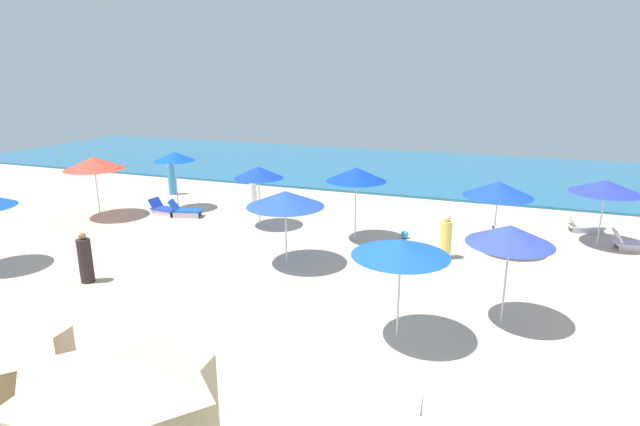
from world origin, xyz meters
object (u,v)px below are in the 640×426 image
umbrella_0 (401,248)px  beachgoer_0 (172,179)px  umbrella_1 (285,199)px  umbrella_3 (356,174)px  umbrella_8 (498,189)px  umbrella_5 (94,163)px  beachgoer_3 (85,260)px  umbrella_9 (510,235)px  beach_ball_0 (405,234)px  beachgoer_1 (253,192)px  lounge_chair_4_1 (164,209)px  lounge_chair_2_1 (583,226)px  umbrella_4 (174,156)px  umbrella_7 (258,172)px  umbrella_2 (606,187)px  lounge_chair_8_0 (508,240)px  lounge_chair_4_0 (185,210)px  lounge_chair_2_0 (629,243)px  beachgoer_4 (446,239)px

umbrella_0 → beachgoer_0: size_ratio=1.42×
umbrella_1 → umbrella_3: bearing=65.5°
umbrella_1 → umbrella_8: 7.19m
umbrella_5 → beachgoer_3: 7.61m
umbrella_9 → beachgoer_0: umbrella_9 is taller
umbrella_1 → beach_ball_0: bearing=51.4°
umbrella_5 → beachgoer_3: bearing=-49.9°
umbrella_5 → beachgoer_1: size_ratio=1.52×
umbrella_3 → lounge_chair_4_1: umbrella_3 is taller
umbrella_0 → beachgoer_3: umbrella_0 is taller
umbrella_8 → beachgoer_1: size_ratio=1.46×
umbrella_3 → umbrella_5: 11.23m
umbrella_0 → lounge_chair_2_1: size_ratio=1.66×
beachgoer_3 → beach_ball_0: bearing=52.2°
umbrella_4 → umbrella_7: 4.81m
lounge_chair_2_1 → lounge_chair_4_1: lounge_chair_4_1 is taller
umbrella_1 → beachgoer_3: size_ratio=1.62×
umbrella_0 → beachgoer_0: umbrella_0 is taller
umbrella_2 → umbrella_9: bearing=-113.3°
lounge_chair_2_1 → umbrella_5: umbrella_5 is taller
lounge_chair_4_1 → umbrella_7: 5.11m
lounge_chair_2_1 → umbrella_2: bearing=178.1°
beachgoer_1 → lounge_chair_8_0: bearing=-50.0°
beachgoer_0 → beach_ball_0: bearing=67.3°
lounge_chair_4_0 → beachgoer_3: bearing=175.5°
umbrella_0 → umbrella_4: umbrella_4 is taller
umbrella_3 → lounge_chair_4_1: bearing=177.0°
lounge_chair_2_1 → umbrella_8: umbrella_8 is taller
umbrella_0 → umbrella_1: size_ratio=0.99×
umbrella_0 → umbrella_4: (-11.72, 8.08, 0.14)m
umbrella_0 → umbrella_9: umbrella_9 is taller
lounge_chair_2_1 → lounge_chair_8_0: size_ratio=1.19×
umbrella_0 → lounge_chair_4_0: size_ratio=1.68×
umbrella_1 → lounge_chair_8_0: umbrella_1 is taller
lounge_chair_2_0 → beachgoer_3: beachgoer_3 is taller
umbrella_0 → umbrella_1: umbrella_0 is taller
umbrella_3 → umbrella_8: 4.88m
beachgoer_4 → beach_ball_0: bearing=-44.7°
lounge_chair_4_0 → umbrella_8: size_ratio=0.59×
umbrella_4 → umbrella_8: size_ratio=1.05×
umbrella_1 → lounge_chair_2_1: 12.01m
lounge_chair_8_0 → beachgoer_3: bearing=117.9°
umbrella_4 → lounge_chair_4_0: (1.03, -0.98, -2.13)m
beachgoer_3 → lounge_chair_2_0: bearing=39.3°
lounge_chair_4_1 → umbrella_2: bearing=-75.6°
umbrella_2 → umbrella_9: (-3.17, -7.37, 0.16)m
umbrella_0 → umbrella_7: bearing=135.2°
lounge_chair_4_1 → beachgoer_1: (3.35, 2.03, 0.56)m
umbrella_2 → umbrella_4: 17.20m
lounge_chair_2_0 → beachgoer_4: beachgoer_4 is taller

